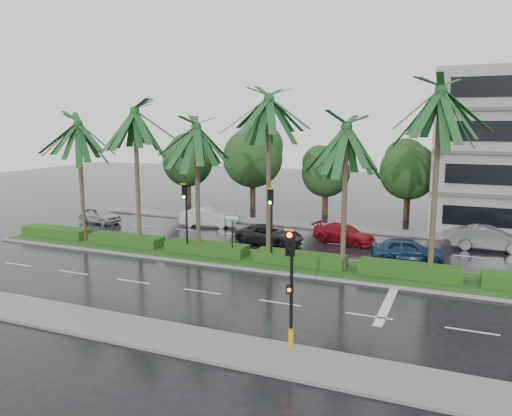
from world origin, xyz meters
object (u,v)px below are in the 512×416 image
at_px(car_white, 208,217).
at_px(car_red, 344,234).
at_px(signal_near, 291,284).
at_px(signal_median_left, 186,208).
at_px(car_silver, 100,215).
at_px(car_darkgrey, 270,235).
at_px(car_blue, 407,250).
at_px(car_grey, 489,238).
at_px(street_sign, 232,226).

relative_size(car_white, car_red, 1.02).
relative_size(signal_near, signal_median_left, 1.00).
height_order(car_silver, car_darkgrey, car_silver).
distance_m(car_darkgrey, car_red, 5.06).
xyz_separation_m(signal_median_left, car_blue, (12.50, 4.06, -2.29)).
height_order(car_white, car_grey, car_grey).
bearing_deg(car_darkgrey, street_sign, -178.64).
relative_size(signal_median_left, car_red, 1.00).
xyz_separation_m(car_silver, car_darkgrey, (15.50, -1.41, -0.02)).
relative_size(signal_near, street_sign, 1.68).
bearing_deg(signal_median_left, car_blue, 17.99).
bearing_deg(car_silver, car_darkgrey, -83.48).
distance_m(signal_median_left, car_silver, 13.79).
distance_m(car_silver, car_white, 9.08).
xyz_separation_m(signal_near, car_red, (-2.00, 17.00, -1.87)).
xyz_separation_m(car_red, car_grey, (9.00, 1.61, 0.13)).
distance_m(signal_median_left, car_grey, 19.33).
height_order(signal_near, car_red, signal_near).
height_order(street_sign, car_darkgrey, street_sign).
bearing_deg(car_grey, car_red, 98.97).
relative_size(signal_near, car_darkgrey, 0.94).
distance_m(street_sign, car_white, 10.57).
relative_size(car_darkgrey, car_red, 1.07).
xyz_separation_m(car_white, car_red, (11.20, -1.32, -0.10)).
bearing_deg(car_red, signal_near, -159.01).
height_order(street_sign, car_silver, street_sign).
height_order(signal_median_left, car_silver, signal_median_left).
xyz_separation_m(car_darkgrey, car_grey, (13.50, 3.93, 0.12)).
xyz_separation_m(signal_near, car_white, (-13.20, 18.32, -1.77)).
bearing_deg(car_grey, signal_median_left, 116.51).
relative_size(car_silver, car_grey, 0.85).
bearing_deg(car_red, signal_median_left, 146.70).
distance_m(car_white, car_grey, 20.20).
height_order(car_red, car_grey, car_grey).
bearing_deg(car_grey, street_sign, 120.80).
height_order(signal_median_left, street_sign, signal_median_left).
distance_m(car_silver, car_grey, 29.11).
height_order(car_silver, car_white, car_white).
distance_m(signal_median_left, car_white, 9.48).
bearing_deg(car_darkgrey, car_white, 68.76).
bearing_deg(street_sign, signal_median_left, -176.53).
bearing_deg(signal_near, car_white, 125.77).
bearing_deg(car_blue, car_silver, 72.84).
bearing_deg(car_white, signal_median_left, -173.19).
xyz_separation_m(car_white, car_grey, (20.20, 0.29, 0.03)).
bearing_deg(car_white, signal_near, -157.76).
bearing_deg(signal_median_left, signal_near, -44.09).
bearing_deg(signal_median_left, car_grey, 27.70).
bearing_deg(car_silver, car_blue, -83.74).
bearing_deg(car_darkgrey, car_red, -55.40).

